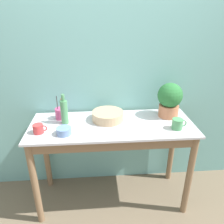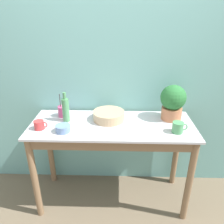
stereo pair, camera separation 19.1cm
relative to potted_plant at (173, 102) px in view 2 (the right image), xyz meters
name	(u,v)px [view 2 (the right image)]	position (x,y,z in m)	size (l,w,h in m)	color
ground_plane	(111,219)	(-0.56, -0.41, -1.06)	(12.00, 12.00, 0.00)	brown
wall_back	(113,80)	(-0.56, 0.23, 0.14)	(6.00, 0.05, 2.40)	#70ADA8
counter_table	(112,142)	(-0.56, -0.15, -0.36)	(1.49, 0.58, 0.89)	#846647
potted_plant	(173,102)	(0.00, 0.00, 0.00)	(0.23, 0.23, 0.33)	#B7704C
bowl_wash_large	(109,116)	(-0.59, -0.04, -0.14)	(0.30, 0.30, 0.08)	tan
bottle_tall	(66,109)	(-0.99, -0.07, -0.06)	(0.06, 0.06, 0.28)	#4C8C59
mug_red	(39,125)	(-1.19, -0.23, -0.14)	(0.12, 0.09, 0.08)	#C63838
mug_green	(178,127)	(0.00, -0.26, -0.13)	(0.13, 0.09, 0.09)	#4C935B
bowl_small_blue	(63,128)	(-0.97, -0.27, -0.15)	(0.13, 0.13, 0.06)	#6684B2
utensil_cup	(63,111)	(-1.04, 0.03, -0.12)	(0.10, 0.10, 0.23)	#CC4C7F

